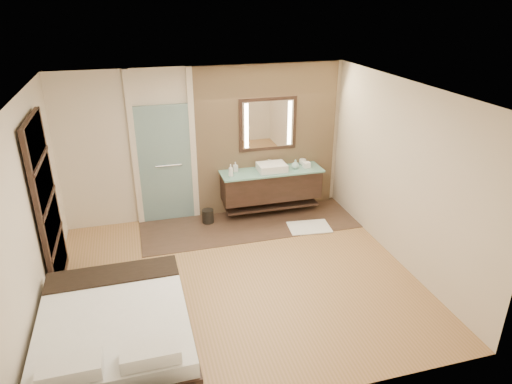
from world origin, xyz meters
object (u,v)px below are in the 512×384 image
object	(u,v)px
mirror_unit	(268,124)
waste_bin	(208,216)
vanity	(271,185)
bed	(116,335)

from	to	relation	value
mirror_unit	waste_bin	size ratio (longest dim) A/B	4.13
vanity	mirror_unit	bearing A→B (deg)	90.00
mirror_unit	bed	xyz separation A→B (m)	(-2.75, -3.31, -1.33)
vanity	mirror_unit	size ratio (longest dim) A/B	1.75
mirror_unit	bed	bearing A→B (deg)	-129.68
vanity	waste_bin	size ratio (longest dim) A/B	7.21
bed	waste_bin	xyz separation A→B (m)	(1.55, 3.01, -0.19)
vanity	bed	size ratio (longest dim) A/B	0.92
waste_bin	mirror_unit	bearing A→B (deg)	14.33
vanity	mirror_unit	xyz separation A→B (m)	(0.00, 0.24, 1.07)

